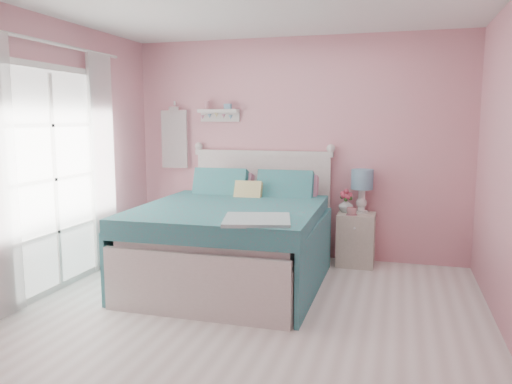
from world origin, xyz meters
The scene contains 12 objects.
floor centered at (0.00, 0.00, 0.00)m, with size 4.50×4.50×0.00m, color silver.
room_shell centered at (0.00, 0.00, 1.58)m, with size 4.50×4.50×4.50m.
bed centered at (-0.40, 1.15, 0.42)m, with size 1.77×2.22×1.28m.
nightstand centered at (0.75, 2.03, 0.30)m, with size 0.41×0.41×0.60m.
table_lamp centered at (0.79, 2.10, 0.94)m, with size 0.25×0.25×0.49m.
vase centered at (0.62, 2.07, 0.68)m, with size 0.16×0.16×0.17m, color silver.
teacup centered at (0.70, 1.91, 0.64)m, with size 0.11×0.11×0.09m, color #D48E95.
roses centered at (0.62, 2.06, 0.80)m, with size 0.14×0.11×0.12m.
wall_shelf centered at (-0.95, 2.19, 1.73)m, with size 0.50×0.15×0.25m.
hanging_dress centered at (-1.55, 2.18, 1.40)m, with size 0.34×0.03×0.72m, color white.
french_door centered at (-1.97, 0.40, 1.07)m, with size 0.04×1.32×2.16m.
curtain_far centered at (-1.92, 1.14, 1.18)m, with size 0.04×0.40×2.32m, color white.
Camera 1 is at (1.19, -3.60, 1.64)m, focal length 35.00 mm.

